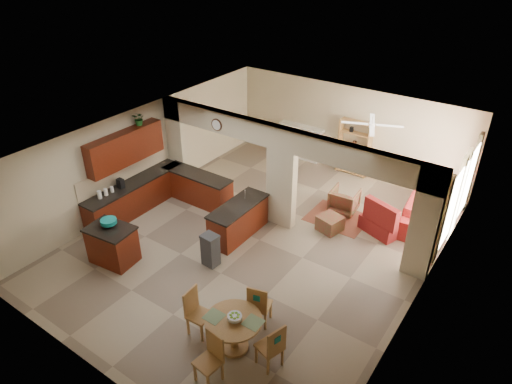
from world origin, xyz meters
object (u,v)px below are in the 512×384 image
Objects in this scene: kitchen_island at (113,245)px; dining_table at (234,329)px; armchair at (344,200)px; sofa at (431,207)px.

kitchen_island is 4.01m from dining_table.
armchair is (3.57, 5.23, -0.13)m from kitchen_island.
kitchen_island is at bearing 51.24° from armchair.
kitchen_island is 1.08× the size of dining_table.
armchair is at bearing 108.38° from sofa.
kitchen_island is at bearing 132.19° from sofa.
dining_table is 1.44× the size of armchair.
dining_table is 0.39× the size of sofa.
sofa is (1.73, 6.61, -0.09)m from dining_table.
sofa is 2.33m from armchair.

